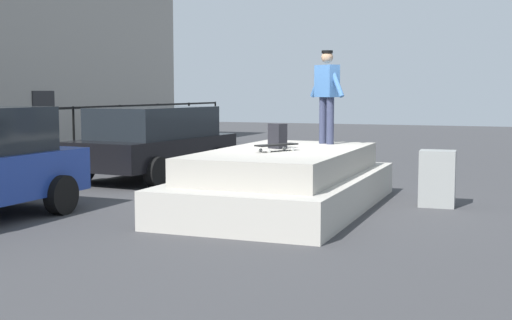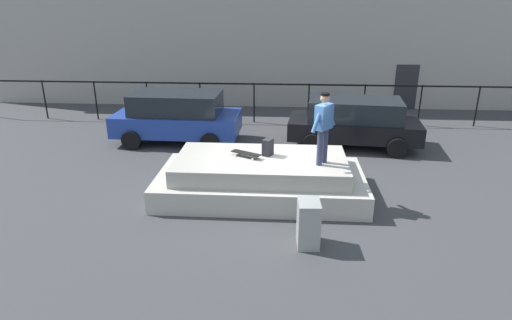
% 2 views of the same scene
% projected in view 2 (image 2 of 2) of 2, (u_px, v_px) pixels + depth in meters
% --- Properties ---
extents(ground_plane, '(60.00, 60.00, 0.00)m').
position_uv_depth(ground_plane, '(277.00, 194.00, 11.28)').
color(ground_plane, '#38383A').
extents(concrete_ledge, '(5.24, 2.72, 1.00)m').
position_uv_depth(concrete_ledge, '(261.00, 178.00, 11.14)').
color(concrete_ledge, '#ADA89E').
rests_on(concrete_ledge, ground_plane).
extents(skateboarder, '(0.65, 0.83, 1.73)m').
position_uv_depth(skateboarder, '(324.00, 123.00, 10.21)').
color(skateboarder, '#2D334C').
rests_on(skateboarder, concrete_ledge).
extents(skateboard, '(0.80, 0.56, 0.12)m').
position_uv_depth(skateboard, '(246.00, 153.00, 10.96)').
color(skateboard, black).
rests_on(skateboard, concrete_ledge).
extents(backpack, '(0.31, 0.34, 0.43)m').
position_uv_depth(backpack, '(268.00, 147.00, 11.05)').
color(backpack, black).
rests_on(backpack, concrete_ledge).
extents(car_blue_hatchback_near, '(4.34, 2.33, 1.74)m').
position_uv_depth(car_blue_hatchback_near, '(177.00, 116.00, 15.13)').
color(car_blue_hatchback_near, navy).
rests_on(car_blue_hatchback_near, ground_plane).
extents(car_black_hatchback_mid, '(4.50, 2.50, 1.62)m').
position_uv_depth(car_black_hatchback_mid, '(354.00, 121.00, 14.68)').
color(car_black_hatchback_mid, black).
rests_on(car_black_hatchback_mid, ground_plane).
extents(utility_box, '(0.47, 0.62, 0.97)m').
position_uv_depth(utility_box, '(308.00, 223.00, 8.83)').
color(utility_box, gray).
rests_on(utility_box, ground_plane).
extents(fence_row, '(24.06, 0.06, 1.60)m').
position_uv_depth(fence_row, '(281.00, 95.00, 17.33)').
color(fence_row, black).
rests_on(fence_row, ground_plane).
extents(warehouse_building, '(28.37, 7.87, 6.48)m').
position_uv_depth(warehouse_building, '(284.00, 29.00, 22.64)').
color(warehouse_building, gray).
rests_on(warehouse_building, ground_plane).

